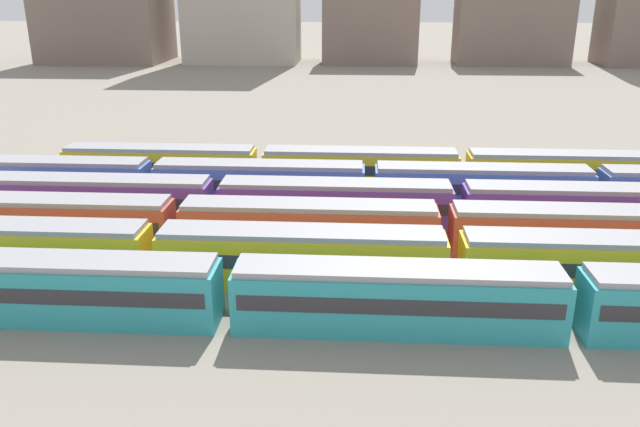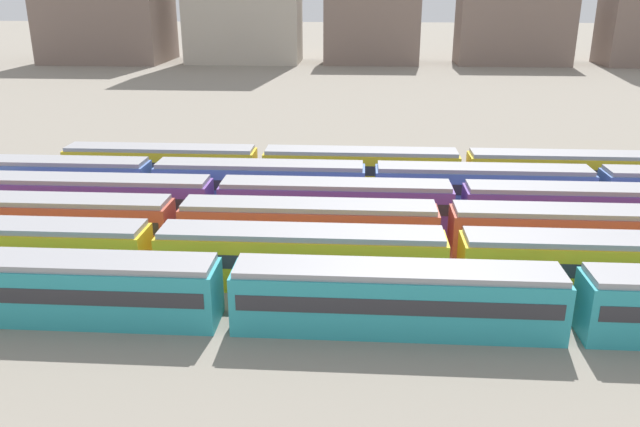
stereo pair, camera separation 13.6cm
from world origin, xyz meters
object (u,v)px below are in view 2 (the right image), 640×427
object	(u,v)px
train_track_1	(301,257)
train_track_5	(463,170)
train_track_3	(458,207)
train_track_4	(482,187)
train_track_2	(583,234)

from	to	relation	value
train_track_1	train_track_5	world-z (taller)	same
train_track_3	train_track_5	bearing A→B (deg)	79.62
train_track_4	train_track_5	world-z (taller)	same
train_track_1	train_track_3	bearing A→B (deg)	43.00
train_track_3	train_track_5	world-z (taller)	same
train_track_1	train_track_4	bearing A→B (deg)	48.33
train_track_2	train_track_3	world-z (taller)	same
train_track_2	train_track_4	bearing A→B (deg)	115.94
train_track_3	train_track_4	bearing A→B (deg)	62.30
train_track_1	train_track_2	xyz separation A→B (m)	(18.94, 5.20, 0.00)
train_track_4	train_track_3	bearing A→B (deg)	-117.70
train_track_1	train_track_2	size ratio (longest dim) A/B	0.60
train_track_2	train_track_5	xyz separation A→B (m)	(-5.88, 15.60, 0.00)
train_track_3	train_track_1	bearing A→B (deg)	-137.00
train_track_2	train_track_4	distance (m)	11.56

